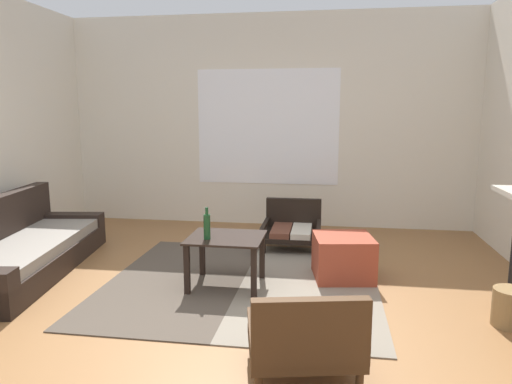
{
  "coord_description": "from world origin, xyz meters",
  "views": [
    {
      "loc": [
        0.8,
        -3.11,
        1.49
      ],
      "look_at": [
        0.16,
        1.03,
        0.77
      ],
      "focal_mm": 33.23,
      "sensor_mm": 36.0,
      "label": 1
    }
  ],
  "objects": [
    {
      "name": "coffee_table",
      "position": [
        -0.04,
        0.68,
        0.36
      ],
      "size": [
        0.63,
        0.55,
        0.44
      ],
      "color": "black",
      "rests_on": "ground"
    },
    {
      "name": "couch",
      "position": [
        -2.0,
        0.73,
        0.21
      ],
      "size": [
        1.04,
        2.18,
        0.7
      ],
      "color": "black",
      "rests_on": "ground"
    },
    {
      "name": "wicker_basket",
      "position": [
        2.08,
        0.25,
        0.13
      ],
      "size": [
        0.25,
        0.25,
        0.27
      ],
      "primitive_type": "cylinder",
      "color": "olive",
      "rests_on": "ground"
    },
    {
      "name": "glass_bottle",
      "position": [
        -0.18,
        0.58,
        0.55
      ],
      "size": [
        0.06,
        0.06,
        0.27
      ],
      "color": "#194723",
      "rests_on": "coffee_table"
    },
    {
      "name": "armchair_striped_foreground",
      "position": [
        0.7,
        -0.65,
        0.24
      ],
      "size": [
        0.72,
        0.66,
        0.54
      ],
      "color": "#472D19",
      "rests_on": "ground"
    },
    {
      "name": "ottoman_orange",
      "position": [
        0.94,
        1.03,
        0.2
      ],
      "size": [
        0.57,
        0.57,
        0.39
      ],
      "primitive_type": "cube",
      "rotation": [
        0.0,
        0.0,
        0.15
      ],
      "color": "#993D28",
      "rests_on": "ground"
    },
    {
      "name": "armchair_by_window",
      "position": [
        0.41,
        1.99,
        0.22
      ],
      "size": [
        0.63,
        0.62,
        0.5
      ],
      "color": "black",
      "rests_on": "ground"
    },
    {
      "name": "ground_plane",
      "position": [
        0.0,
        0.0,
        0.0
      ],
      "size": [
        7.8,
        7.8,
        0.0
      ],
      "primitive_type": "plane",
      "color": "olive"
    },
    {
      "name": "far_wall_with_window",
      "position": [
        0.0,
        3.06,
        1.35
      ],
      "size": [
        5.6,
        0.13,
        2.7
      ],
      "color": "silver",
      "rests_on": "ground"
    },
    {
      "name": "area_rug",
      "position": [
        0.07,
        0.78,
        0.01
      ],
      "size": [
        2.33,
        2.27,
        0.01
      ],
      "color": "#4C4238",
      "rests_on": "ground"
    }
  ]
}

